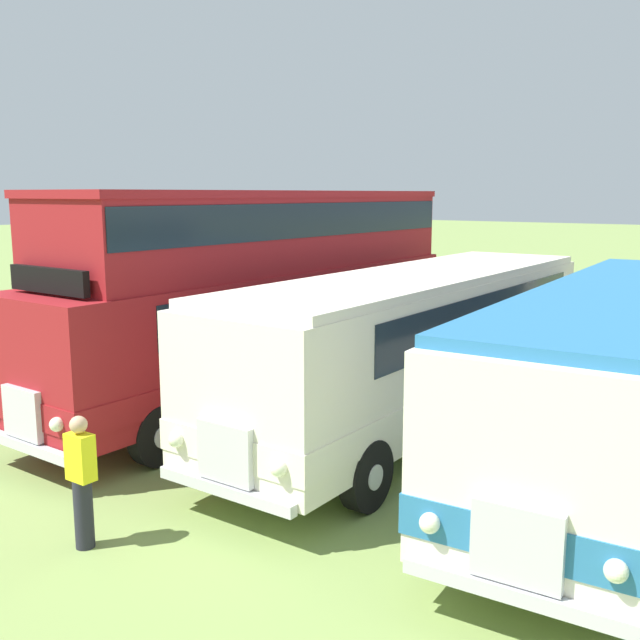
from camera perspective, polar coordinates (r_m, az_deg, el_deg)
name	(u,v)px	position (r m, az deg, el deg)	size (l,w,h in m)	color
bus_first_in_row	(266,286)	(15.52, -4.32, 2.70)	(2.73, 11.47, 4.49)	maroon
bus_second_in_row	(421,337)	(13.74, 7.95, -1.36)	(2.66, 10.81, 2.99)	silver
bus_third_in_row	(623,365)	(12.40, 22.84, -3.29)	(3.15, 11.10, 2.99)	silver
marshal_person	(82,481)	(9.71, -18.30, -11.97)	(0.36, 0.24, 1.73)	#23232D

